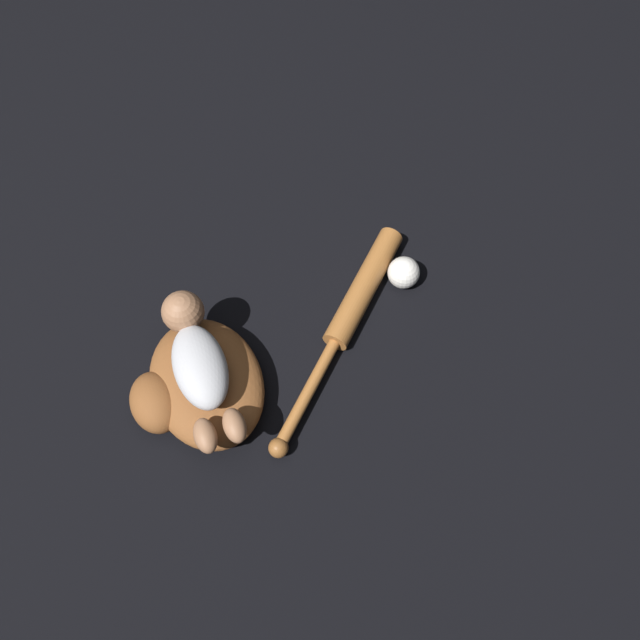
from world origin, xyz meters
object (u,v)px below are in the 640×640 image
at_px(baseball_glove, 198,385).
at_px(baseball_bat, 353,308).
at_px(baseball, 404,273).
at_px(baby_figure, 197,358).

height_order(baseball_glove, baseball_bat, baseball_glove).
bearing_deg(baseball, baseball_glove, 75.49).
height_order(baby_figure, baseball_bat, baby_figure).
bearing_deg(baby_figure, baseball_glove, 113.39).
relative_size(baseball_glove, baby_figure, 1.11).
distance_m(baby_figure, baseball, 0.53).
bearing_deg(baseball_bat, baby_figure, 70.87).
height_order(baseball_glove, baby_figure, baby_figure).
bearing_deg(baby_figure, baseball, -106.49).
distance_m(baseball_glove, baby_figure, 0.09).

